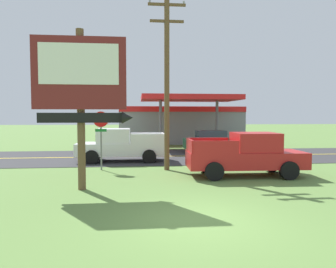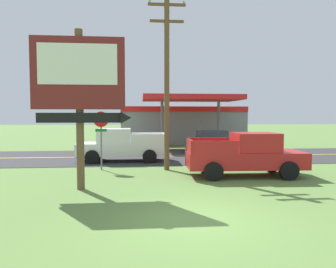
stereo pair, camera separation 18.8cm
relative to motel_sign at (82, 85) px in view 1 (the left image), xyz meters
The scene contains 10 objects.
ground_plane 6.44m from the motel_sign, 46.74° to the right, with size 180.00×180.00×0.00m, color #5B7F3D.
road_asphalt 10.60m from the motel_sign, 68.96° to the left, with size 140.00×8.00×0.02m, color #333335.
road_centre_line 10.60m from the motel_sign, 68.96° to the left, with size 126.00×0.20×0.01m, color gold.
motel_sign is the anchor object (origin of this frame).
stop_sign 4.69m from the motel_sign, 87.43° to the left, with size 0.80×0.08×2.95m.
utility_pole 5.39m from the motel_sign, 49.35° to the left, with size 1.86×0.26×8.66m.
gas_station 21.28m from the motel_sign, 72.49° to the left, with size 12.00×11.50×4.40m.
pickup_red_parked_on_lawn 7.76m from the motel_sign, 16.86° to the left, with size 5.27×2.39×1.96m.
pickup_white_on_road 7.84m from the motel_sign, 82.13° to the left, with size 5.20×2.24×1.96m.
car_green_near_lane 13.86m from the motel_sign, 56.08° to the left, with size 4.20×2.00×1.64m.
Camera 1 is at (-1.61, -7.87, 2.72)m, focal length 33.74 mm.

